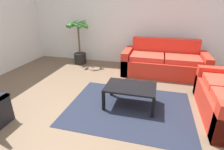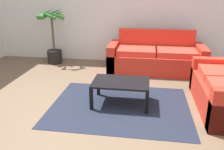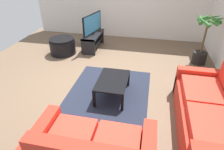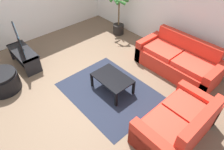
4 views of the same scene
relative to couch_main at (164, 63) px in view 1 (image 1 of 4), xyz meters
name	(u,v)px [view 1 (image 1 of 4)]	position (x,y,z in m)	size (l,w,h in m)	color
ground_plane	(91,117)	(-1.17, -2.28, -0.30)	(6.60, 6.60, 0.00)	brown
wall_back	(126,18)	(-1.17, 0.72, 1.05)	(6.00, 0.06, 2.70)	silver
couch_main	(164,63)	(0.00, 0.00, 0.00)	(2.10, 0.90, 0.90)	red
coffee_table	(130,89)	(-0.59, -1.75, 0.04)	(0.90, 0.60, 0.39)	black
area_rug	(129,108)	(-0.59, -1.85, -0.30)	(2.20, 1.70, 0.01)	#1E2333
potted_palm	(79,44)	(-2.50, 0.27, 0.30)	(0.73, 0.74, 1.35)	black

